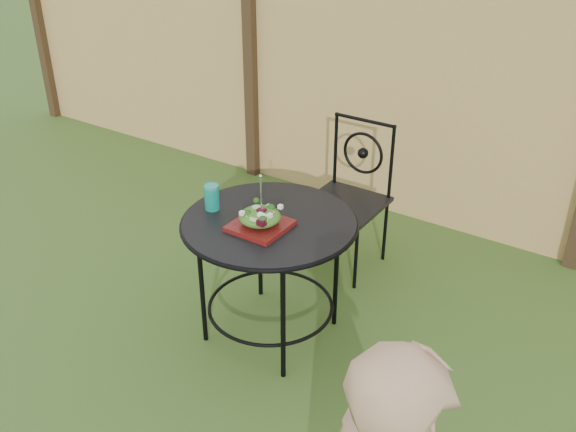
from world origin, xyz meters
name	(u,v)px	position (x,y,z in m)	size (l,w,h in m)	color
ground	(210,378)	(0.00, 0.00, 0.00)	(60.00, 60.00, 0.00)	#2D4B18
fence	(405,91)	(0.00, 2.19, 0.95)	(8.00, 0.12, 1.90)	#EDC475
patio_table	(270,243)	(0.05, 0.49, 0.59)	(0.92, 0.92, 0.72)	black
patio_chair	(350,193)	(0.03, 1.38, 0.50)	(0.46, 0.46, 0.95)	black
salad_plate	(260,226)	(0.05, 0.40, 0.74)	(0.27, 0.27, 0.02)	#3D080C
salad	(260,217)	(0.05, 0.40, 0.79)	(0.21, 0.21, 0.08)	#235614
fork	(261,194)	(0.06, 0.40, 0.92)	(0.01, 0.01, 0.18)	silver
drinking_glass	(212,197)	(-0.27, 0.42, 0.79)	(0.08, 0.08, 0.14)	#0C917B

